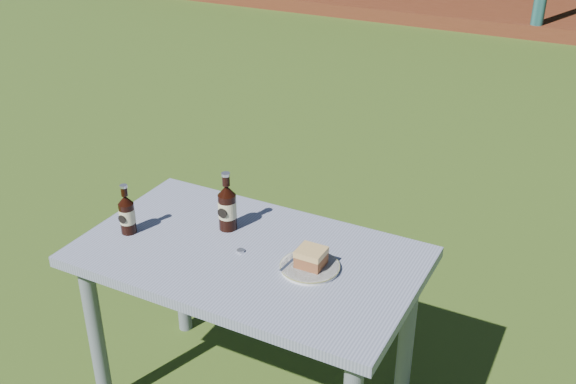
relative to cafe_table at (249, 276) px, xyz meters
The scene contains 8 objects.
ground 1.72m from the cafe_table, 90.00° to the left, with size 80.00×80.00×0.00m, color #334916.
cafe_table is the anchor object (origin of this frame).
plate 0.26m from the cafe_table, ahead, with size 0.20×0.20×0.01m.
cake_slice 0.28m from the cafe_table, ahead, with size 0.09×0.09×0.06m.
fork 0.21m from the cafe_table, ahead, with size 0.01×0.14×0.00m, color silver.
cola_bottle_near 0.27m from the cafe_table, 144.74° to the left, with size 0.07×0.07×0.23m.
cola_bottle_far 0.50m from the cafe_table, 169.34° to the right, with size 0.06×0.06×0.19m.
bottle_cap 0.11m from the cafe_table, 156.46° to the right, with size 0.03×0.03×0.01m, color silver.
Camera 1 is at (1.05, -3.31, 2.00)m, focal length 42.00 mm.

